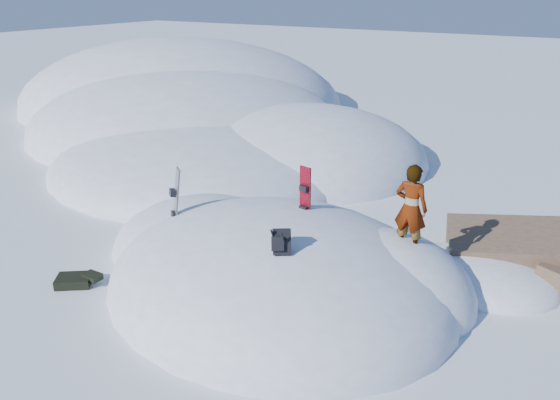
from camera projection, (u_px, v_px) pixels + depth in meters
The scene contains 9 objects.
ground at pixel (278, 288), 10.67m from camera, with size 120.00×120.00×0.00m, color white.
snow_mound at pixel (277, 281), 10.94m from camera, with size 8.00×6.00×3.00m.
snow_ridge at pixel (193, 121), 23.54m from camera, with size 21.50×18.50×6.40m.
rock_outcrop at pixel (508, 272), 11.24m from camera, with size 4.68×4.41×1.68m.
snowboard_red at pixel (305, 200), 10.67m from camera, with size 0.27×0.17×1.42m.
snowboard_dark at pixel (175, 206), 11.31m from camera, with size 0.39×0.38×1.64m.
backpack at pixel (281, 242), 9.02m from camera, with size 0.43×0.47×0.50m.
gear_pile at pixel (77, 280), 10.75m from camera, with size 0.89×0.76×0.23m.
person at pixel (411, 208), 9.74m from camera, with size 0.60×0.40×1.66m, color slate.
Camera 1 is at (4.89, -7.88, 5.56)m, focal length 35.00 mm.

